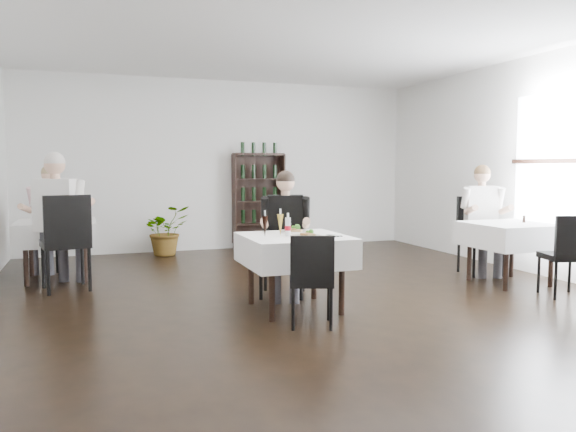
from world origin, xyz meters
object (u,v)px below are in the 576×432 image
object	(u,v)px
wine_shelf	(259,202)
diner_main	(285,224)
main_table	(295,250)
potted_tree	(166,230)

from	to	relation	value
wine_shelf	diner_main	xyz separation A→B (m)	(-0.82, -3.78, -0.02)
wine_shelf	diner_main	size ratio (longest dim) A/B	1.22
wine_shelf	main_table	distance (m)	4.41
main_table	diner_main	size ratio (longest dim) A/B	0.72
potted_tree	diner_main	size ratio (longest dim) A/B	0.58
main_table	potted_tree	distance (m)	4.17
wine_shelf	potted_tree	world-z (taller)	wine_shelf
diner_main	potted_tree	bearing A→B (deg)	103.78
wine_shelf	potted_tree	size ratio (longest dim) A/B	2.10
wine_shelf	main_table	size ratio (longest dim) A/B	1.70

